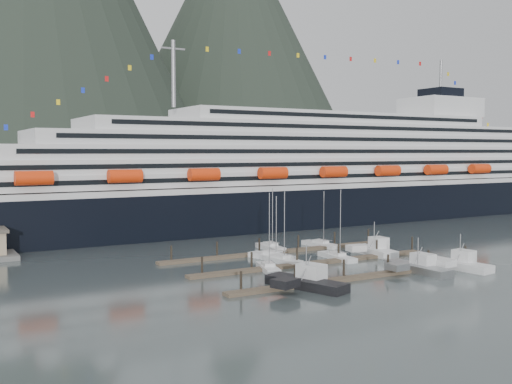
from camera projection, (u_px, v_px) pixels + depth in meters
ground at (348, 264)px, 103.92m from camera, size 1600.00×1600.00×0.00m
mountains at (37, 14)px, 628.57m from camera, size 870.00×440.00×420.00m
cruise_ship at (310, 179)px, 165.56m from camera, size 210.00×30.40×50.30m
dock_near at (364, 276)px, 92.85m from camera, size 48.18×2.28×3.20m
dock_mid at (315, 263)px, 104.11m from camera, size 48.18×2.28×3.20m
dock_far at (276, 252)px, 115.37m from camera, size 48.18×2.28×3.20m
sailboat_a at (268, 268)px, 98.54m from camera, size 4.44×8.24×13.29m
sailboat_b at (281, 260)px, 105.71m from camera, size 3.51×9.55×13.09m
sailboat_c at (272, 257)px, 108.88m from camera, size 5.59×9.92×12.05m
sailboat_d at (337, 257)px, 108.89m from camera, size 2.72×9.66×13.16m
sailboat_f at (270, 248)px, 119.35m from camera, size 2.84×8.68×12.76m
sailboat_g at (320, 245)px, 123.26m from camera, size 3.56×9.55×11.90m
trawler_a at (306, 282)px, 85.85m from camera, size 10.35×13.19×7.00m
trawler_c at (417, 267)px, 97.27m from camera, size 8.66×12.30×6.18m
trawler_d at (459, 264)px, 99.81m from camera, size 8.36×11.24×6.47m
trawler_e at (373, 250)px, 113.74m from camera, size 8.33×10.92×6.92m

